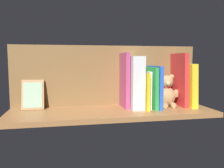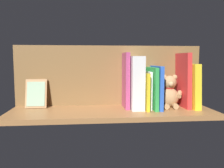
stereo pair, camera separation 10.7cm
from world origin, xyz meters
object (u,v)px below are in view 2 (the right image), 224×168
(book_0, at_px, (190,86))
(picture_frame_leaning, at_px, (36,94))
(dictionary_thick_white, at_px, (135,82))
(teddy_bear, at_px, (169,93))

(book_0, distance_m, picture_frame_leaning, 0.76)
(picture_frame_leaning, bearing_deg, dictionary_thick_white, 173.45)
(book_0, xyz_separation_m, dictionary_thick_white, (0.27, -0.00, 0.02))
(book_0, bearing_deg, teddy_bear, -4.82)
(book_0, bearing_deg, picture_frame_leaning, -4.55)
(book_0, relative_size, dictionary_thick_white, 0.85)
(dictionary_thick_white, bearing_deg, picture_frame_leaning, -6.55)
(dictionary_thick_white, bearing_deg, book_0, 179.01)
(dictionary_thick_white, bearing_deg, teddy_bear, -178.73)
(book_0, height_order, teddy_bear, book_0)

